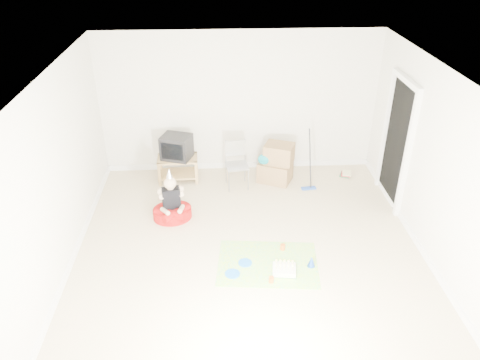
{
  "coord_description": "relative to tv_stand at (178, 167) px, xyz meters",
  "views": [
    {
      "loc": [
        -0.42,
        -5.49,
        4.25
      ],
      "look_at": [
        -0.1,
        0.4,
        0.9
      ],
      "focal_mm": 35.0,
      "sensor_mm": 36.0,
      "label": 1
    }
  ],
  "objects": [
    {
      "name": "cardboard_boxes",
      "position": [
        1.77,
        -0.14,
        0.08
      ],
      "size": [
        0.71,
        0.63,
        0.72
      ],
      "color": "olive",
      "rests_on": "ground"
    },
    {
      "name": "birthday_cake",
      "position": [
        1.59,
        -2.68,
        -0.22
      ],
      "size": [
        0.34,
        0.29,
        0.15
      ],
      "color": "white",
      "rests_on": "party_mat"
    },
    {
      "name": "orange_cup_far",
      "position": [
        1.39,
        -2.86,
        -0.22
      ],
      "size": [
        0.07,
        0.07,
        0.08
      ],
      "primitive_type": "cylinder",
      "rotation": [
        0.0,
        0.0,
        -0.05
      ],
      "color": "#D25C17",
      "rests_on": "party_mat"
    },
    {
      "name": "blue_party_hat",
      "position": [
        1.98,
        -2.57,
        -0.18
      ],
      "size": [
        0.13,
        0.13,
        0.16
      ],
      "primitive_type": "cone",
      "rotation": [
        0.0,
        0.0,
        -0.26
      ],
      "color": "blue",
      "rests_on": "party_mat"
    },
    {
      "name": "doorway_recess",
      "position": [
        3.62,
        -0.87,
        0.76
      ],
      "size": [
        0.02,
        0.9,
        2.05
      ],
      "primitive_type": "cube",
      "color": "black",
      "rests_on": "ground"
    },
    {
      "name": "folding_chair",
      "position": [
        1.06,
        -0.31,
        0.15
      ],
      "size": [
        0.43,
        0.41,
        0.85
      ],
      "color": "#95959A",
      "rests_on": "ground"
    },
    {
      "name": "blue_plate_far",
      "position": [
        0.88,
        -2.68,
        -0.25
      ],
      "size": [
        0.23,
        0.23,
        0.01
      ],
      "primitive_type": "cylinder",
      "rotation": [
        0.0,
        0.0,
        -0.15
      ],
      "color": "blue",
      "rests_on": "party_mat"
    },
    {
      "name": "seated_woman",
      "position": [
        -0.03,
        -1.25,
        -0.07
      ],
      "size": [
        0.73,
        0.73,
        0.89
      ],
      "color": "#B11110",
      "rests_on": "ground"
    },
    {
      "name": "floor_mop",
      "position": [
        2.33,
        -0.47,
        -0.0
      ],
      "size": [
        0.27,
        0.35,
        1.03
      ],
      "color": "#224AAD",
      "rests_on": "ground"
    },
    {
      "name": "tv_stand",
      "position": [
        0.0,
        0.0,
        0.0
      ],
      "size": [
        0.73,
        0.47,
        0.45
      ],
      "color": "#AC874D",
      "rests_on": "ground"
    },
    {
      "name": "ground",
      "position": [
        1.14,
        -2.07,
        -0.27
      ],
      "size": [
        5.0,
        5.0,
        0.0
      ],
      "primitive_type": "plane",
      "color": "beige",
      "rests_on": "ground"
    },
    {
      "name": "crt_tv",
      "position": [
        -0.0,
        0.0,
        0.4
      ],
      "size": [
        0.6,
        0.55,
        0.43
      ],
      "primitive_type": "cube",
      "rotation": [
        0.0,
        0.0,
        -0.33
      ],
      "color": "black",
      "rests_on": "tv_stand"
    },
    {
      "name": "book_pile",
      "position": [
        3.12,
        -0.02,
        -0.23
      ],
      "size": [
        0.25,
        0.28,
        0.08
      ],
      "color": "#22683E",
      "rests_on": "ground"
    },
    {
      "name": "blue_plate_near",
      "position": [
        1.07,
        -2.46,
        -0.26
      ],
      "size": [
        0.2,
        0.2,
        0.01
      ],
      "primitive_type": "cylinder",
      "rotation": [
        0.0,
        0.0,
        0.03
      ],
      "color": "blue",
      "rests_on": "party_mat"
    },
    {
      "name": "party_mat",
      "position": [
        1.38,
        -2.48,
        -0.26
      ],
      "size": [
        1.48,
        1.13,
        0.01
      ],
      "primitive_type": "cube",
      "rotation": [
        0.0,
        0.0,
        -0.1
      ],
      "color": "#F9348A",
      "rests_on": "ground"
    },
    {
      "name": "orange_cup_near",
      "position": [
        1.63,
        -2.18,
        -0.22
      ],
      "size": [
        0.1,
        0.1,
        0.08
      ],
      "primitive_type": "cylinder",
      "rotation": [
        0.0,
        0.0,
        -0.41
      ],
      "color": "#D25C17",
      "rests_on": "party_mat"
    }
  ]
}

